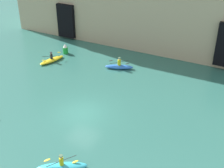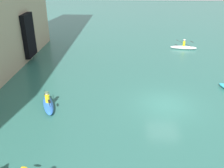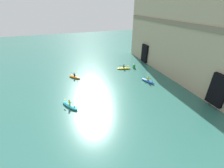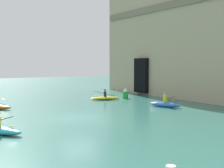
{
  "view_description": "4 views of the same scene",
  "coord_description": "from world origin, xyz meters",
  "px_view_note": "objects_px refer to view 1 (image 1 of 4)",
  "views": [
    {
      "loc": [
        11.94,
        -17.73,
        14.79
      ],
      "look_at": [
        1.18,
        3.11,
        1.52
      ],
      "focal_mm": 50.0,
      "sensor_mm": 36.0,
      "label": 1
    },
    {
      "loc": [
        -16.55,
        3.05,
        9.65
      ],
      "look_at": [
        0.62,
        4.11,
        1.33
      ],
      "focal_mm": 40.0,
      "sensor_mm": 36.0,
      "label": 2
    },
    {
      "loc": [
        20.86,
        -5.98,
        13.29
      ],
      "look_at": [
        1.63,
        0.67,
        2.27
      ],
      "focal_mm": 24.0,
      "sensor_mm": 36.0,
      "label": 3
    },
    {
      "loc": [
        19.95,
        -9.51,
        3.93
      ],
      "look_at": [
        1.6,
        1.74,
        2.44
      ],
      "focal_mm": 50.0,
      "sensor_mm": 36.0,
      "label": 4
    }
  ],
  "objects_px": {
    "kayak_yellow": "(52,60)",
    "kayak_cyan": "(62,167)",
    "marker_buoy": "(65,49)",
    "kayak_blue": "(119,66)"
  },
  "relations": [
    {
      "from": "kayak_cyan",
      "to": "kayak_blue",
      "type": "relative_size",
      "value": 1.07
    },
    {
      "from": "kayak_yellow",
      "to": "marker_buoy",
      "type": "distance_m",
      "value": 2.55
    },
    {
      "from": "kayak_cyan",
      "to": "kayak_blue",
      "type": "distance_m",
      "value": 15.1
    },
    {
      "from": "marker_buoy",
      "to": "kayak_yellow",
      "type": "bearing_deg",
      "value": -91.98
    },
    {
      "from": "kayak_blue",
      "to": "marker_buoy",
      "type": "height_order",
      "value": "kayak_blue"
    },
    {
      "from": "kayak_yellow",
      "to": "kayak_cyan",
      "type": "xyz_separation_m",
      "value": [
        10.52,
        -12.94,
        0.04
      ]
    },
    {
      "from": "kayak_blue",
      "to": "kayak_cyan",
      "type": "bearing_deg",
      "value": -100.08
    },
    {
      "from": "kayak_blue",
      "to": "marker_buoy",
      "type": "xyz_separation_m",
      "value": [
        -7.3,
        0.7,
        0.29
      ]
    },
    {
      "from": "kayak_cyan",
      "to": "marker_buoy",
      "type": "bearing_deg",
      "value": 91.5
    },
    {
      "from": "kayak_cyan",
      "to": "marker_buoy",
      "type": "xyz_separation_m",
      "value": [
        -10.43,
        15.47,
        0.32
      ]
    }
  ]
}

